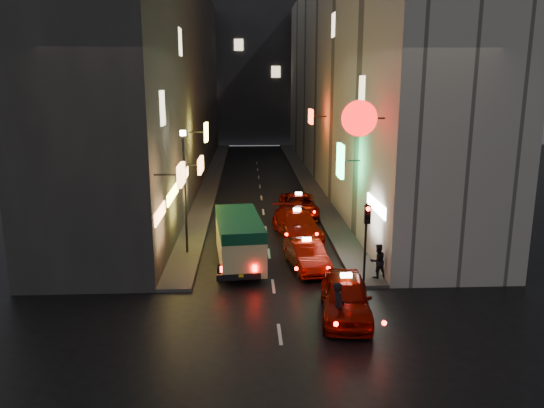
{
  "coord_description": "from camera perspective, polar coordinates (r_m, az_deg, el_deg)",
  "views": [
    {
      "loc": [
        -1.1,
        -13.14,
        8.7
      ],
      "look_at": [
        0.16,
        13.0,
        2.64
      ],
      "focal_mm": 35.0,
      "sensor_mm": 36.0,
      "label": 1
    }
  ],
  "objects": [
    {
      "name": "taxi_near",
      "position": [
        20.43,
        7.93,
        -9.53
      ],
      "size": [
        2.99,
        5.93,
        1.98
      ],
      "color": "#810A00",
      "rests_on": "ground"
    },
    {
      "name": "lamp_post",
      "position": [
        26.79,
        -9.36,
        2.15
      ],
      "size": [
        0.28,
        0.28,
        6.22
      ],
      "color": "black",
      "rests_on": "sidewalk_left"
    },
    {
      "name": "building_left",
      "position": [
        47.64,
        -11.39,
        13.15
      ],
      "size": [
        7.46,
        52.0,
        18.0
      ],
      "color": "#3C3936",
      "rests_on": "ground"
    },
    {
      "name": "pedestrian_sidewalk",
      "position": [
        24.1,
        11.32,
        -5.78
      ],
      "size": [
        0.76,
        0.6,
        1.76
      ],
      "primitive_type": "imported",
      "rotation": [
        0.0,
        0.0,
        3.46
      ],
      "color": "black",
      "rests_on": "sidewalk_right"
    },
    {
      "name": "building_far",
      "position": [
        79.18,
        -2.03,
        14.69
      ],
      "size": [
        30.0,
        10.0,
        22.0
      ],
      "primitive_type": "cube",
      "color": "#343439",
      "rests_on": "ground"
    },
    {
      "name": "sidewalk_left",
      "position": [
        48.03,
        -6.48,
        2.6
      ],
      "size": [
        1.5,
        52.0,
        0.15
      ],
      "primitive_type": "cube",
      "color": "#43413E",
      "rests_on": "ground"
    },
    {
      "name": "minibus",
      "position": [
        25.39,
        -3.56,
        -3.39
      ],
      "size": [
        2.53,
        5.82,
        2.43
      ],
      "color": "#D9CF87",
      "rests_on": "ground"
    },
    {
      "name": "taxi_far",
      "position": [
        34.98,
        2.87,
        0.04
      ],
      "size": [
        2.23,
        5.32,
        1.86
      ],
      "color": "#810A00",
      "rests_on": "ground"
    },
    {
      "name": "pedestrian_crossing",
      "position": [
        19.27,
        7.16,
        -10.56
      ],
      "size": [
        0.43,
        0.67,
        2.04
      ],
      "primitive_type": "imported",
      "rotation": [
        0.0,
        0.0,
        1.57
      ],
      "color": "black",
      "rests_on": "ground"
    },
    {
      "name": "traffic_light",
      "position": [
        23.01,
        10.15,
        -2.33
      ],
      "size": [
        0.26,
        0.43,
        3.5
      ],
      "color": "black",
      "rests_on": "sidewalk_right"
    },
    {
      "name": "building_right",
      "position": [
        48.01,
        8.39,
        13.26
      ],
      "size": [
        7.92,
        52.0,
        18.0
      ],
      "color": "#A5A098",
      "rests_on": "ground"
    },
    {
      "name": "taxi_second",
      "position": [
        25.28,
        3.75,
        -5.23
      ],
      "size": [
        2.74,
        5.21,
        1.75
      ],
      "color": "#810A00",
      "rests_on": "ground"
    },
    {
      "name": "taxi_third",
      "position": [
        30.2,
        2.7,
        -1.95
      ],
      "size": [
        3.12,
        5.94,
        1.97
      ],
      "color": "#810A00",
      "rests_on": "ground"
    },
    {
      "name": "ground",
      "position": [
        15.8,
        1.8,
        -20.38
      ],
      "size": [
        120.0,
        120.0,
        0.0
      ],
      "primitive_type": "plane",
      "color": "black",
      "rests_on": "ground"
    },
    {
      "name": "sidewalk_right",
      "position": [
        48.22,
        3.66,
        2.7
      ],
      "size": [
        1.5,
        52.0,
        0.15
      ],
      "primitive_type": "cube",
      "color": "#43413E",
      "rests_on": "ground"
    }
  ]
}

